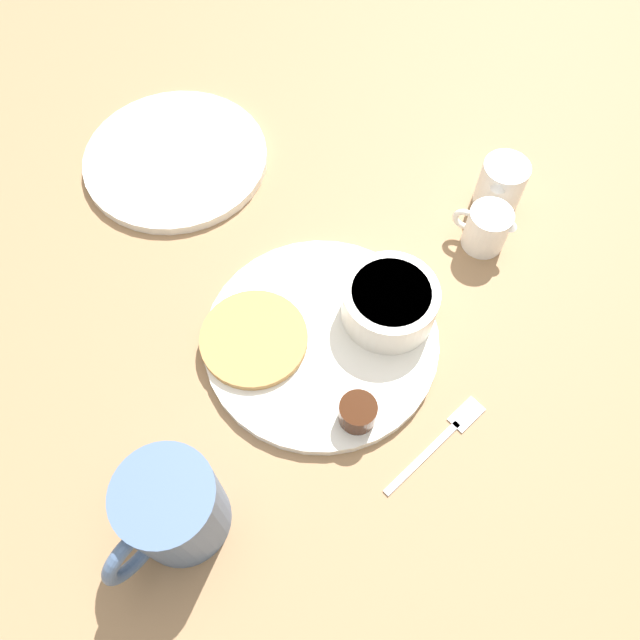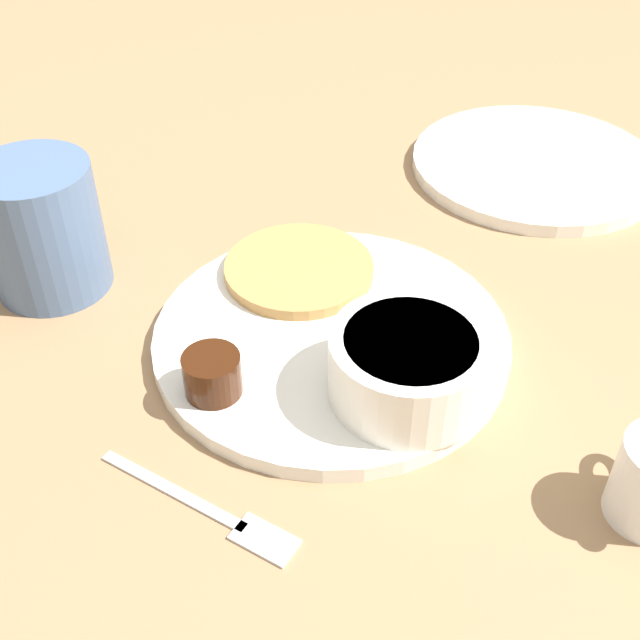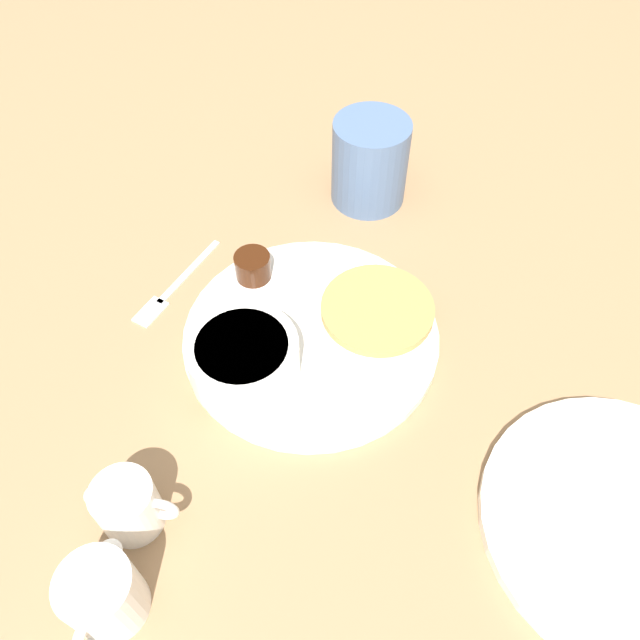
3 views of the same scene
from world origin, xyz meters
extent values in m
plane|color=#93704C|center=(0.00, 0.00, 0.00)|extent=(4.00, 4.00, 0.00)
cylinder|color=white|center=(0.00, 0.00, 0.01)|extent=(0.25, 0.25, 0.01)
cylinder|color=#B78447|center=(0.07, -0.01, 0.02)|extent=(0.11, 0.11, 0.01)
cylinder|color=white|center=(-0.08, -0.01, 0.04)|extent=(0.10, 0.10, 0.05)
cylinder|color=white|center=(-0.08, -0.01, 0.05)|extent=(0.08, 0.08, 0.01)
cylinder|color=#38190A|center=(-0.01, 0.10, 0.03)|extent=(0.04, 0.04, 0.03)
cylinder|color=white|center=(-0.09, 0.00, 0.02)|extent=(0.05, 0.05, 0.02)
sphere|color=white|center=(-0.09, 0.00, 0.04)|extent=(0.03, 0.03, 0.03)
cylinder|color=slate|center=(0.17, 0.15, 0.05)|extent=(0.09, 0.09, 0.10)
torus|color=slate|center=(0.21, 0.17, 0.05)|extent=(0.06, 0.05, 0.06)
cylinder|color=white|center=(-0.22, -0.08, 0.03)|extent=(0.05, 0.05, 0.05)
torus|color=white|center=(-0.20, -0.10, 0.03)|extent=(0.03, 0.02, 0.03)
cone|color=white|center=(-0.23, -0.06, 0.05)|extent=(0.02, 0.02, 0.01)
cylinder|color=white|center=(-0.25, -0.13, 0.03)|extent=(0.05, 0.05, 0.06)
torus|color=white|center=(-0.27, -0.15, 0.03)|extent=(0.03, 0.03, 0.03)
cone|color=white|center=(-0.24, -0.11, 0.06)|extent=(0.02, 0.02, 0.01)
cube|color=silver|center=(-0.06, 0.15, 0.00)|extent=(0.09, 0.05, 0.00)
cube|color=silver|center=(-0.12, 0.12, 0.00)|extent=(0.04, 0.03, 0.00)
cylinder|color=white|center=(0.11, -0.29, 0.01)|extent=(0.23, 0.23, 0.01)
camera|label=1|loc=(0.08, 0.29, 0.60)|focal=35.00mm
camera|label=2|loc=(-0.36, 0.23, 0.38)|focal=45.00mm
camera|label=3|loc=(-0.19, -0.32, 0.50)|focal=35.00mm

